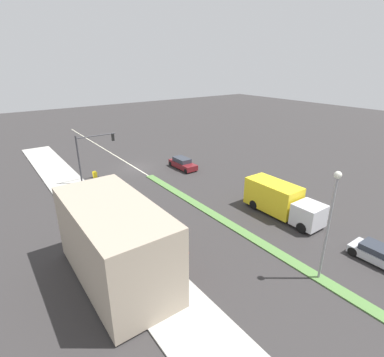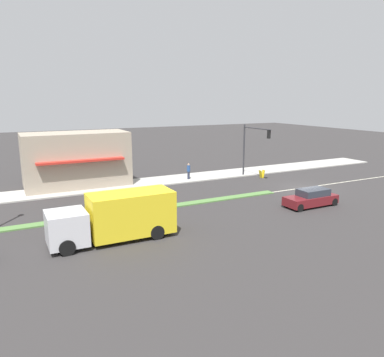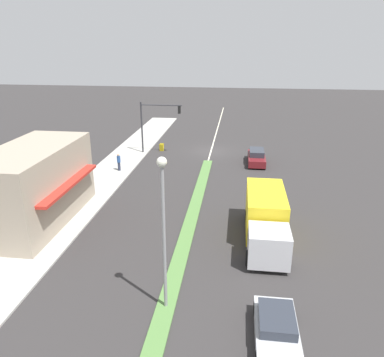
{
  "view_description": "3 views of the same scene",
  "coord_description": "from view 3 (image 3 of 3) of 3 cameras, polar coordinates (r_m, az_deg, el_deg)",
  "views": [
    {
      "loc": [
        16.02,
        35.05,
        13.26
      ],
      "look_at": [
        -0.7,
        12.02,
        2.08
      ],
      "focal_mm": 28.0,
      "sensor_mm": 36.0,
      "label": 1
    },
    {
      "loc": [
        -26.36,
        25.69,
        8.48
      ],
      "look_at": [
        -0.94,
        12.64,
        2.34
      ],
      "focal_mm": 35.0,
      "sensor_mm": 36.0,
      "label": 2
    },
    {
      "loc": [
        -3.08,
        41.38,
        11.9
      ],
      "look_at": [
        0.4,
        14.2,
        1.79
      ],
      "focal_mm": 35.0,
      "sensor_mm": 36.0,
      "label": 3
    }
  ],
  "objects": [
    {
      "name": "street_lamp",
      "position": [
        16.26,
        -4.4,
        -5.8
      ],
      "size": [
        0.44,
        0.44,
        7.37
      ],
      "color": "gray",
      "rests_on": "median_strip"
    },
    {
      "name": "ground_plane",
      "position": [
        26.41,
        -0.19,
        -6.53
      ],
      "size": [
        160.0,
        160.0,
        0.0
      ],
      "primitive_type": "plane",
      "color": "#333030"
    },
    {
      "name": "sedan_maroon",
      "position": [
        39.08,
        9.81,
        3.25
      ],
      "size": [
        1.73,
        4.46,
        1.41
      ],
      "color": "maroon",
      "rests_on": "ground"
    },
    {
      "name": "delivery_truck",
      "position": [
        24.01,
        11.2,
        -5.93
      ],
      "size": [
        2.44,
        7.5,
        2.87
      ],
      "color": "silver",
      "rests_on": "ground"
    },
    {
      "name": "sidewalk_right",
      "position": [
        28.45,
        -18.7,
        -5.5
      ],
      "size": [
        4.0,
        73.0,
        0.12
      ],
      "primitive_type": "cube",
      "color": "#B2AFA8",
      "rests_on": "ground"
    },
    {
      "name": "pedestrian",
      "position": [
        36.59,
        -11.09,
        2.52
      ],
      "size": [
        0.34,
        0.34,
        1.66
      ],
      "color": "#282D42",
      "rests_on": "sidewalk_right"
    },
    {
      "name": "median_strip",
      "position": [
        18.88,
        -3.94,
        -18.68
      ],
      "size": [
        0.9,
        46.0,
        0.1
      ],
      "primitive_type": "cube",
      "color": "#568442",
      "rests_on": "ground"
    },
    {
      "name": "warning_aframe_sign",
      "position": [
        43.14,
        -4.66,
        4.76
      ],
      "size": [
        0.45,
        0.53,
        0.84
      ],
      "color": "yellow",
      "rests_on": "ground"
    },
    {
      "name": "sedan_silver",
      "position": [
        17.23,
        12.74,
        -21.41
      ],
      "size": [
        1.78,
        3.82,
        1.19
      ],
      "color": "#B7BABF",
      "rests_on": "ground"
    },
    {
      "name": "building_corner_store",
      "position": [
        27.52,
        -22.93,
        -0.92
      ],
      "size": [
        5.16,
        9.75,
        5.18
      ],
      "color": "tan",
      "rests_on": "sidewalk_right"
    },
    {
      "name": "traffic_signal_main",
      "position": [
        41.4,
        -5.77,
        9.01
      ],
      "size": [
        4.59,
        0.34,
        5.6
      ],
      "color": "#333338",
      "rests_on": "sidewalk_right"
    },
    {
      "name": "lane_marking_center",
      "position": [
        43.16,
        2.92,
        4.23
      ],
      "size": [
        0.16,
        60.0,
        0.01
      ],
      "primitive_type": "cube",
      "color": "beige",
      "rests_on": "ground"
    }
  ]
}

